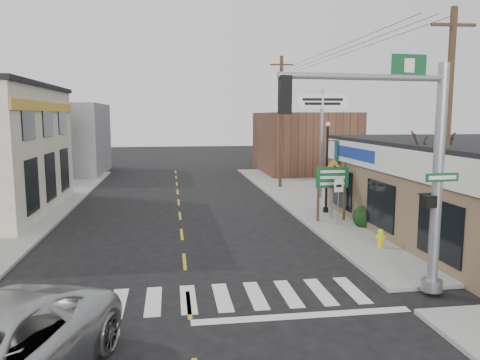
{
  "coord_description": "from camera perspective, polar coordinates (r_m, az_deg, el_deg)",
  "views": [
    {
      "loc": [
        -0.42,
        -12.7,
        5.3
      ],
      "look_at": [
        2.26,
        5.31,
        2.8
      ],
      "focal_mm": 35.0,
      "sensor_mm": 36.0,
      "label": 1
    }
  ],
  "objects": [
    {
      "name": "sidewalk_left",
      "position": [
        27.6,
        -26.46,
        -3.95
      ],
      "size": [
        6.0,
        38.0,
        0.13
      ],
      "primitive_type": "cube",
      "color": "gray",
      "rests_on": "ground"
    },
    {
      "name": "shrub_front",
      "position": [
        21.65,
        23.27,
        -5.48
      ],
      "size": [
        1.15,
        1.15,
        0.86
      ],
      "primitive_type": "ellipsoid",
      "color": "#1C3E19",
      "rests_on": "sidewalk_right"
    },
    {
      "name": "crosswalk",
      "position": [
        14.14,
        -6.33,
        -14.23
      ],
      "size": [
        11.0,
        2.2,
        0.01
      ],
      "primitive_type": "cube",
      "color": "silver",
      "rests_on": "ground"
    },
    {
      "name": "utility_pole_near",
      "position": [
        16.91,
        23.88,
        4.61
      ],
      "size": [
        1.5,
        0.22,
        8.62
      ],
      "rotation": [
        0.0,
        0.0,
        -0.05
      ],
      "color": "#433621",
      "rests_on": "sidewalk_right"
    },
    {
      "name": "ped_crossing_sign",
      "position": [
        23.91,
        11.28,
        0.16
      ],
      "size": [
        1.18,
        0.08,
        3.03
      ],
      "rotation": [
        0.0,
        0.0,
        0.26
      ],
      "color": "gray",
      "rests_on": "sidewalk_right"
    },
    {
      "name": "bare_tree",
      "position": [
        19.44,
        22.48,
        4.38
      ],
      "size": [
        2.67,
        2.67,
        5.35
      ],
      "rotation": [
        0.0,
        0.0,
        0.18
      ],
      "color": "black",
      "rests_on": "sidewalk_right"
    },
    {
      "name": "traffic_signal_pole",
      "position": [
        14.18,
        20.3,
        2.88
      ],
      "size": [
        5.4,
        0.4,
        6.85
      ],
      "rotation": [
        0.0,
        0.0,
        0.09
      ],
      "color": "gray",
      "rests_on": "sidewalk_right"
    },
    {
      "name": "dance_center_sign",
      "position": [
        29.97,
        9.95,
        7.59
      ],
      "size": [
        3.2,
        0.2,
        6.79
      ],
      "rotation": [
        0.0,
        0.0,
        -0.02
      ],
      "color": "gray",
      "rests_on": "sidewalk_right"
    },
    {
      "name": "fire_hydrant",
      "position": [
        19.44,
        16.76,
        -6.71
      ],
      "size": [
        0.23,
        0.23,
        0.75
      ],
      "rotation": [
        0.0,
        0.0,
        0.11
      ],
      "color": "yellow",
      "rests_on": "sidewalk_right"
    },
    {
      "name": "bldg_distant_right",
      "position": [
        44.54,
        7.77,
        4.53
      ],
      "size": [
        8.0,
        10.0,
        5.6
      ],
      "primitive_type": "cube",
      "color": "brown",
      "rests_on": "ground"
    },
    {
      "name": "lamp_post",
      "position": [
        25.39,
        10.68,
        2.38
      ],
      "size": [
        0.63,
        0.5,
        4.86
      ],
      "rotation": [
        0.0,
        0.0,
        -0.4
      ],
      "color": "black",
      "rests_on": "sidewalk_right"
    },
    {
      "name": "shrub_back",
      "position": [
        22.95,
        15.01,
        -4.36
      ],
      "size": [
        1.17,
        1.17,
        0.87
      ],
      "primitive_type": "ellipsoid",
      "color": "black",
      "rests_on": "sidewalk_right"
    },
    {
      "name": "sidewalk_right",
      "position": [
        27.87,
        11.48,
        -3.17
      ],
      "size": [
        6.0,
        38.0,
        0.13
      ],
      "primitive_type": "cube",
      "color": "gray",
      "rests_on": "ground"
    },
    {
      "name": "guide_sign",
      "position": [
        23.47,
        11.15,
        -0.41
      ],
      "size": [
        1.66,
        0.14,
        2.9
      ],
      "rotation": [
        0.0,
        0.0,
        -0.02
      ],
      "color": "#4D3723",
      "rests_on": "sidewalk_right"
    },
    {
      "name": "ground",
      "position": [
        13.77,
        -6.26,
        -14.87
      ],
      "size": [
        140.0,
        140.0,
        0.0
      ],
      "primitive_type": "plane",
      "color": "black",
      "rests_on": "ground"
    },
    {
      "name": "center_line",
      "position": [
        21.37,
        -7.11,
        -6.59
      ],
      "size": [
        0.12,
        56.0,
        0.01
      ],
      "primitive_type": "cube",
      "color": "gold",
      "rests_on": "ground"
    },
    {
      "name": "bldg_distant_left",
      "position": [
        45.98,
        -21.82,
        4.64
      ],
      "size": [
        9.0,
        10.0,
        6.4
      ],
      "primitive_type": "cube",
      "color": "gray",
      "rests_on": "ground"
    },
    {
      "name": "utility_pole_far",
      "position": [
        34.12,
        5.01,
        7.2
      ],
      "size": [
        1.63,
        0.25,
        9.4
      ],
      "rotation": [
        0.0,
        0.0,
        -0.09
      ],
      "color": "#422C1C",
      "rests_on": "sidewalk_right"
    }
  ]
}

